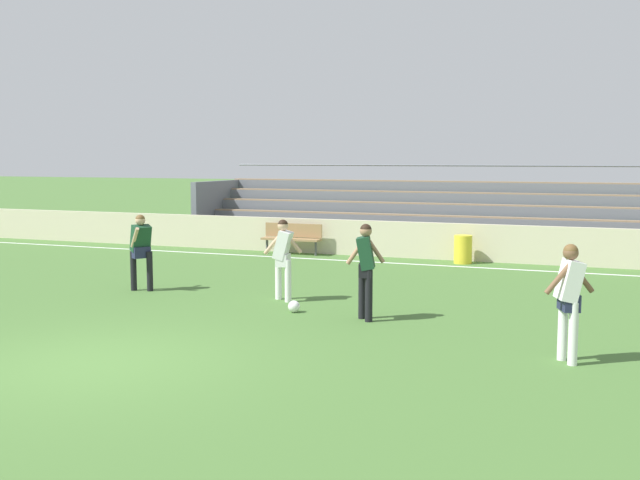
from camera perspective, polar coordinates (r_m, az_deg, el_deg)
name	(u,v)px	position (r m, az deg, el deg)	size (l,w,h in m)	color
ground_plane	(95,363)	(10.97, -16.73, -8.98)	(160.00, 160.00, 0.00)	#477033
field_line_sideline	(353,261)	(20.65, 2.52, -1.60)	(44.00, 0.12, 0.01)	white
sideline_wall	(366,238)	(21.72, 3.55, 0.14)	(48.00, 0.16, 1.03)	beige
bleacher_stand	(507,215)	(23.54, 14.06, 1.87)	(20.17, 3.58, 2.60)	#897051
bench_far_left	(292,236)	(22.06, -2.13, 0.33)	(1.80, 0.40, 0.90)	#99754C
trash_bin	(463,249)	(20.49, 10.82, -0.71)	(0.48, 0.48, 0.76)	yellow
player_white_challenging	(283,253)	(14.85, -2.83, -0.98)	(0.68, 0.46, 1.62)	white
player_dark_wide_left	(366,263)	(13.06, 3.49, -1.75)	(0.61, 0.47, 1.70)	black
player_dark_wide_right	(141,246)	(16.38, -13.46, -0.43)	(0.51, 0.71, 1.63)	black
player_white_deep_cover	(569,292)	(10.89, 18.43, -3.81)	(0.66, 0.49, 1.66)	white
soccer_ball	(294,306)	(13.84, -1.99, -5.07)	(0.22, 0.22, 0.22)	white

